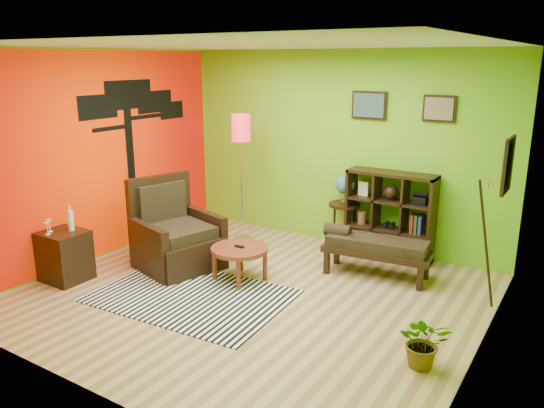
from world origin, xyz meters
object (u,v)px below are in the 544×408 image
Objects in this scene: potted_plant at (423,347)px; bench at (374,246)px; floor_lamp at (241,139)px; globe_table at (345,193)px; armchair at (175,240)px; side_cabinet at (65,255)px; coffee_table at (240,252)px; cube_shelf at (391,215)px.

bench is at bearing 124.26° from potted_plant.
globe_table is at bearing 19.61° from floor_lamp.
armchair is 1.26× the size of side_cabinet.
potted_plant is at bearing -55.74° from bench.
coffee_table is 1.00m from armchair.
side_cabinet is 3.82m from globe_table.
side_cabinet is at bearing -127.59° from armchair.
coffee_table is 0.59× the size of armchair.
potted_plant is (3.50, -0.63, -0.17)m from armchair.
coffee_table is at bearing 3.33° from armchair.
armchair reaches higher than potted_plant.
cube_shelf is 0.87× the size of bench.
floor_lamp is at bearing -167.06° from cube_shelf.
coffee_table is at bearing -55.87° from floor_lamp.
bench is at bearing -44.77° from globe_table.
side_cabinet is (-1.84, -1.14, -0.05)m from coffee_table.
floor_lamp is (0.98, 2.41, 1.22)m from side_cabinet.
cube_shelf reaches higher than bench.
potted_plant is (2.50, -0.69, -0.18)m from coffee_table.
floor_lamp reaches higher than potted_plant.
floor_lamp is (-0.86, 1.26, 1.16)m from coffee_table.
potted_plant is at bearing -10.20° from armchair.
side_cabinet is 4.36m from potted_plant.
side_cabinet is 1.93× the size of potted_plant.
bench is at bearing 24.62° from armchair.
floor_lamp reaches higher than coffee_table.
coffee_table is 2.18m from cube_shelf.
coffee_table is at bearing 31.89° from side_cabinet.
globe_table reaches higher than bench.
globe_table is (1.43, 0.51, -0.71)m from floor_lamp.
globe_table is 3.19m from potted_plant.
bench is at bearing 34.17° from side_cabinet.
side_cabinet is at bearing -148.11° from coffee_table.
floor_lamp is 1.68m from globe_table.
floor_lamp reaches higher than bench.
coffee_table is at bearing -108.03° from globe_table.
bench is at bearing -6.44° from floor_lamp.
coffee_table is at bearing 164.62° from potted_plant.
globe_table is at bearing 135.23° from bench.
bench is (2.20, -0.25, -1.14)m from floor_lamp.
globe_table is 1.16m from bench.
globe_table is 0.74m from cube_shelf.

